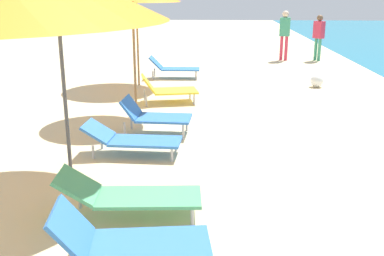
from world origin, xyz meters
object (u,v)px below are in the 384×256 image
Objects in this scene: lounger_third_inland at (128,194)px; beach_ball at (317,81)px; lounger_second_shoreside at (127,241)px; person_walking_far at (319,33)px; lounger_farthest_shoreside at (173,67)px; lounger_fourth_shoreside at (167,89)px; lounger_fourth_inland at (154,116)px; lounger_third_shoreside at (131,139)px; person_walking_mid at (285,30)px.

beach_ball is (3.67, 7.33, -0.11)m from lounger_third_inland.
person_walking_far is at bearing 64.12° from lounger_second_shoreside.
lounger_farthest_shoreside reaches higher than lounger_third_inland.
lounger_third_inland is at bearing -100.71° from lounger_fourth_shoreside.
lounger_fourth_shoreside is 1.10× the size of lounger_fourth_inland.
beach_ball is at bearing 56.14° from lounger_third_shoreside.
lounger_second_shoreside is at bearing -83.77° from lounger_third_inland.
person_walking_far is at bearing 42.57° from lounger_fourth_shoreside.
person_walking_mid is at bearing 71.65° from lounger_fourth_inland.
beach_ball is (3.50, 8.32, -0.12)m from lounger_second_shoreside.
lounger_second_shoreside is at bearing -88.48° from lounger_farthest_shoreside.
lounger_second_shoreside is at bearing -112.83° from beach_ball.
lounger_farthest_shoreside is (0.11, 6.43, 0.05)m from lounger_third_shoreside.
lounger_farthest_shoreside is 0.90× the size of person_walking_far.
lounger_fourth_inland reaches higher than lounger_third_inland.
person_walking_mid is 4.83m from beach_ball.
person_walking_far is (4.78, 6.60, 0.66)m from lounger_fourth_shoreside.
lounger_fourth_shoreside is at bearing -88.51° from lounger_farthest_shoreside.
lounger_third_inland is 1.20× the size of lounger_fourth_shoreside.
lounger_second_shoreside is 9.44m from lounger_farthest_shoreside.
person_walking_far is at bearing -79.48° from person_walking_mid.
lounger_farthest_shoreside is 4.02m from beach_ball.
person_walking_far is at bearing 35.87° from lounger_farthest_shoreside.
lounger_third_inland is at bearing 31.67° from person_walking_far.
lounger_third_shoreside is 1.10m from lounger_fourth_inland.
person_walking_mid reaches higher than lounger_second_shoreside.
lounger_third_inland is 3.08m from lounger_fourth_inland.
lounger_farthest_shoreside is at bearing 91.94° from lounger_third_shoreside.
beach_ball is (3.75, 1.87, -0.14)m from lounger_fourth_shoreside.
lounger_third_shoreside is 1.04× the size of lounger_farthest_shoreside.
lounger_fourth_shoreside is 4.20m from beach_ball.
lounger_third_inland reaches higher than beach_ball.
lounger_second_shoreside is at bearing 33.82° from person_walking_far.
lounger_fourth_shoreside is at bearing 17.06° from person_walking_far.
person_walking_far reaches higher than lounger_second_shoreside.
person_walking_mid is (3.80, 10.06, 0.80)m from lounger_third_shoreside.
lounger_second_shoreside is 0.91× the size of person_walking_far.
lounger_fourth_inland is 5.36m from lounger_farthest_shoreside.
lounger_third_shoreside is 10.78m from person_walking_mid.
lounger_third_shoreside is at bearing -126.79° from beach_ball.
lounger_third_inland is at bearing 174.88° from person_walking_mid.
lounger_third_shoreside is 1.12× the size of lounger_fourth_shoreside.
person_walking_mid reaches higher than lounger_third_shoreside.
lounger_fourth_shoreside and lounger_farthest_shoreside have the same top height.
lounger_fourth_shoreside is at bearing 85.46° from lounger_second_shoreside.
person_walking_far is (1.20, -0.01, -0.10)m from person_walking_mid.
lounger_farthest_shoreside is (-0.11, 2.98, 0.00)m from lounger_fourth_shoreside.
person_walking_far reaches higher than lounger_third_inland.
lounger_farthest_shoreside reaches higher than beach_ball.
lounger_third_inland is 0.92× the size of person_walking_mid.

